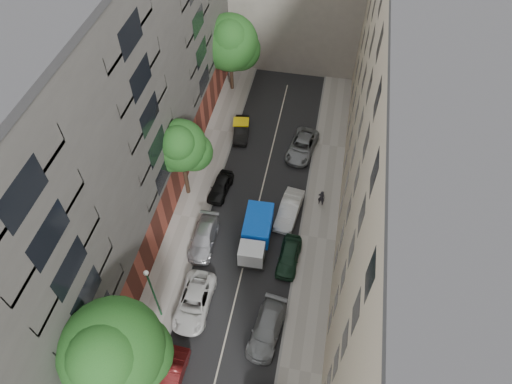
% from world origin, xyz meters
% --- Properties ---
extents(ground, '(120.00, 120.00, 0.00)m').
position_xyz_m(ground, '(0.00, 0.00, 0.00)').
color(ground, '#4C4C49').
rests_on(ground, ground).
extents(road_surface, '(8.00, 44.00, 0.02)m').
position_xyz_m(road_surface, '(0.00, 0.00, 0.01)').
color(road_surface, black).
rests_on(road_surface, ground).
extents(sidewalk_left, '(3.00, 44.00, 0.15)m').
position_xyz_m(sidewalk_left, '(-5.50, 0.00, 0.07)').
color(sidewalk_left, gray).
rests_on(sidewalk_left, ground).
extents(sidewalk_right, '(3.00, 44.00, 0.15)m').
position_xyz_m(sidewalk_right, '(5.50, 0.00, 0.07)').
color(sidewalk_right, gray).
rests_on(sidewalk_right, ground).
extents(building_left, '(8.00, 44.00, 20.00)m').
position_xyz_m(building_left, '(-11.00, 0.00, 10.00)').
color(building_left, '#474542').
rests_on(building_left, ground).
extents(building_right, '(8.00, 44.00, 20.00)m').
position_xyz_m(building_right, '(11.00, 0.00, 10.00)').
color(building_right, tan).
rests_on(building_right, ground).
extents(tarp_truck, '(2.25, 5.30, 2.42)m').
position_xyz_m(tarp_truck, '(0.60, -1.44, 1.33)').
color(tarp_truck, black).
rests_on(tarp_truck, ground).
extents(car_left_1, '(1.45, 3.94, 1.29)m').
position_xyz_m(car_left_1, '(-2.80, -13.15, 0.64)').
color(car_left_1, '#4E0F10').
rests_on(car_left_1, ground).
extents(car_left_2, '(2.38, 5.11, 1.42)m').
position_xyz_m(car_left_2, '(-2.80, -7.80, 0.71)').
color(car_left_2, silver).
rests_on(car_left_2, ground).
extents(car_left_3, '(2.01, 4.71, 1.36)m').
position_xyz_m(car_left_3, '(-3.60, -2.20, 0.68)').
color(car_left_3, '#B2B2B7').
rests_on(car_left_3, ground).
extents(car_left_4, '(1.91, 3.91, 1.28)m').
position_xyz_m(car_left_4, '(-3.60, 3.40, 0.64)').
color(car_left_4, black).
rests_on(car_left_4, ground).
extents(car_left_5, '(1.94, 4.09, 1.30)m').
position_xyz_m(car_left_5, '(-3.35, 11.00, 0.65)').
color(car_left_5, black).
rests_on(car_left_5, ground).
extents(car_right_1, '(2.54, 5.00, 1.39)m').
position_xyz_m(car_right_1, '(2.80, -8.80, 0.70)').
color(car_right_1, slate).
rests_on(car_right_1, ground).
extents(car_right_2, '(1.81, 4.09, 1.37)m').
position_xyz_m(car_right_2, '(3.45, -2.60, 0.68)').
color(car_right_2, black).
rests_on(car_right_2, ground).
extents(car_right_3, '(2.14, 4.70, 1.50)m').
position_xyz_m(car_right_3, '(2.80, 1.93, 0.75)').
color(car_right_3, silver).
rests_on(car_right_3, ground).
extents(car_right_4, '(3.06, 5.30, 1.39)m').
position_xyz_m(car_right_4, '(2.88, 9.80, 0.70)').
color(car_right_4, slate).
rests_on(car_right_4, ground).
extents(tree_near, '(5.91, 5.72, 10.32)m').
position_xyz_m(tree_near, '(-4.69, -14.38, 7.12)').
color(tree_near, '#382619').
rests_on(tree_near, sidewalk_left).
extents(tree_mid, '(4.70, 4.33, 8.26)m').
position_xyz_m(tree_mid, '(-6.30, 2.55, 5.80)').
color(tree_mid, '#382619').
rests_on(tree_mid, sidewalk_left).
extents(tree_far, '(5.92, 5.74, 8.52)m').
position_xyz_m(tree_far, '(-5.80, 17.81, 5.63)').
color(tree_far, '#382619').
rests_on(tree_far, sidewalk_left).
extents(lamp_post, '(0.36, 0.36, 6.26)m').
position_xyz_m(lamp_post, '(-5.02, -8.96, 4.02)').
color(lamp_post, '#1A5C30').
rests_on(lamp_post, sidewalk_left).
extents(pedestrian, '(0.67, 0.51, 1.66)m').
position_xyz_m(pedestrian, '(5.35, 3.59, 0.98)').
color(pedestrian, black).
rests_on(pedestrian, sidewalk_right).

